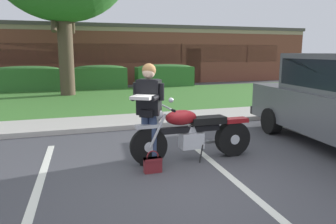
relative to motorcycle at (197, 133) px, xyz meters
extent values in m
plane|color=#424247|center=(-0.43, -0.70, -0.48)|extent=(140.00, 140.00, 0.00)
cube|color=#B7B2A8|center=(-0.43, 2.67, -0.42)|extent=(60.00, 0.20, 0.12)
cube|color=#B7B2A8|center=(-0.43, 3.52, -0.44)|extent=(60.00, 1.50, 0.08)
cube|color=#3D752D|center=(-0.43, 7.97, -0.45)|extent=(60.00, 7.40, 0.06)
cube|color=silver|center=(-2.63, -0.50, -0.48)|extent=(0.41, 4.40, 0.01)
cube|color=silver|center=(0.18, -0.50, -0.48)|extent=(0.41, 4.40, 0.01)
cylinder|color=black|center=(-0.89, -0.01, -0.16)|extent=(0.64, 0.11, 0.64)
cylinder|color=silver|center=(-0.89, -0.01, -0.16)|extent=(0.18, 0.12, 0.18)
cylinder|color=black|center=(0.71, 0.00, -0.16)|extent=(0.64, 0.19, 0.64)
cylinder|color=silver|center=(0.71, 0.00, -0.16)|extent=(0.18, 0.20, 0.18)
cube|color=silver|center=(-0.89, -0.01, 0.19)|extent=(0.44, 0.14, 0.06)
cube|color=maroon|center=(0.76, 0.00, 0.18)|extent=(0.44, 0.20, 0.08)
cylinder|color=silver|center=(-0.75, -0.09, 0.12)|extent=(0.31, 0.05, 0.58)
cylinder|color=silver|center=(-0.75, 0.07, 0.12)|extent=(0.31, 0.05, 0.58)
sphere|color=silver|center=(-0.72, -0.01, 0.38)|extent=(0.17, 0.17, 0.17)
cylinder|color=silver|center=(-0.58, -0.01, 0.50)|extent=(0.04, 0.72, 0.03)
cylinder|color=black|center=(-0.57, -0.37, 0.50)|extent=(0.04, 0.10, 0.04)
cylinder|color=black|center=(-0.58, 0.35, 0.50)|extent=(0.04, 0.10, 0.04)
sphere|color=silver|center=(-0.59, -0.31, 0.66)|extent=(0.08, 0.08, 0.08)
sphere|color=silver|center=(-0.60, 0.29, 0.66)|extent=(0.08, 0.08, 0.08)
cube|color=black|center=(-0.14, -0.01, 0.08)|extent=(1.10, 0.11, 0.10)
ellipsoid|color=maroon|center=(-0.31, -0.01, 0.30)|extent=(0.56, 0.33, 0.26)
cube|color=black|center=(0.19, 0.00, 0.22)|extent=(0.64, 0.29, 0.12)
cube|color=silver|center=(-0.11, 0.00, -0.12)|extent=(0.40, 0.24, 0.28)
cylinder|color=silver|center=(-0.14, -0.01, 0.04)|extent=(0.18, 0.12, 0.21)
cylinder|color=silver|center=(-0.08, 0.00, 0.04)|extent=(0.18, 0.12, 0.21)
cylinder|color=silver|center=(0.26, 0.14, -0.22)|extent=(0.60, 0.09, 0.08)
cylinder|color=silver|center=(0.46, 0.14, -0.22)|extent=(0.60, 0.09, 0.08)
cylinder|color=black|center=(0.01, -0.16, -0.33)|extent=(0.12, 0.12, 0.30)
cube|color=black|center=(-0.82, -0.03, -0.43)|extent=(0.23, 0.26, 0.10)
cube|color=black|center=(-0.93, 0.05, -0.43)|extent=(0.23, 0.26, 0.10)
cylinder|color=navy|center=(-0.81, -0.01, -0.05)|extent=(0.14, 0.14, 0.86)
cylinder|color=navy|center=(-0.92, 0.07, -0.05)|extent=(0.14, 0.14, 0.86)
cube|color=black|center=(-0.87, 0.03, 0.67)|extent=(0.44, 0.39, 0.58)
cube|color=black|center=(-0.87, 0.03, 0.94)|extent=(0.36, 0.33, 0.06)
sphere|color=beige|center=(-0.87, 0.03, 1.08)|extent=(0.21, 0.21, 0.21)
sphere|color=olive|center=(-0.86, 0.04, 1.11)|extent=(0.23, 0.23, 0.23)
cube|color=black|center=(-0.94, -0.08, 0.42)|extent=(0.24, 0.21, 0.12)
cylinder|color=black|center=(-0.82, -0.19, 0.69)|extent=(0.26, 0.33, 0.09)
cylinder|color=black|center=(-1.09, -0.01, 0.69)|extent=(0.26, 0.33, 0.09)
cylinder|color=black|center=(-0.69, -0.11, 0.77)|extent=(0.10, 0.10, 0.28)
cylinder|color=black|center=(-1.06, 0.14, 0.77)|extent=(0.10, 0.10, 0.28)
cube|color=white|center=(-1.03, -0.22, 0.71)|extent=(0.44, 0.44, 0.05)
cube|color=maroon|center=(-0.93, -0.38, -0.36)|extent=(0.28, 0.12, 0.24)
cube|color=maroon|center=(-0.93, -0.39, -0.26)|extent=(0.28, 0.13, 0.04)
torus|color=maroon|center=(-0.93, -0.38, -0.22)|extent=(0.20, 0.02, 0.20)
cube|color=black|center=(2.29, -0.42, 1.00)|extent=(0.33, 2.71, 0.55)
cube|color=black|center=(3.25, 0.71, 0.96)|extent=(1.57, 0.40, 0.51)
cube|color=black|center=(3.39, 2.01, -0.08)|extent=(1.90, 0.30, 0.20)
cylinder|color=black|center=(2.41, 1.18, -0.18)|extent=(0.30, 0.62, 0.60)
cylinder|color=#4C3D2D|center=(-1.92, 9.58, 1.21)|extent=(0.62, 0.62, 3.39)
cylinder|color=#4C3D2D|center=(-1.59, 9.58, 2.80)|extent=(0.22, 0.85, 1.24)
cylinder|color=#4C3D2D|center=(-2.34, 9.58, 2.91)|extent=(0.22, 1.03, 1.46)
cube|color=#336B2D|center=(-3.70, 11.72, 0.07)|extent=(3.06, 0.90, 1.10)
ellipsoid|color=#336B2D|center=(-3.70, 11.72, 0.62)|extent=(2.90, 0.84, 0.28)
cube|color=#336B2D|center=(-0.27, 11.72, 0.07)|extent=(2.62, 0.90, 1.10)
ellipsoid|color=#336B2D|center=(-0.27, 11.72, 0.62)|extent=(2.49, 0.84, 0.28)
cube|color=#336B2D|center=(3.17, 11.72, 0.07)|extent=(3.12, 0.90, 1.10)
ellipsoid|color=#336B2D|center=(3.17, 11.72, 0.62)|extent=(2.96, 0.84, 0.28)
cube|color=brown|center=(0.28, 17.89, 1.16)|extent=(26.91, 8.45, 3.28)
cube|color=#998466|center=(0.28, 13.70, 2.68)|extent=(26.91, 0.10, 0.24)
cube|color=#4C4742|center=(0.28, 17.89, 2.90)|extent=(27.18, 8.54, 0.20)
cube|color=#1E282D|center=(0.28, 13.69, 1.32)|extent=(22.88, 0.06, 1.10)
cube|color=brown|center=(-4.29, 13.68, 1.32)|extent=(0.08, 0.04, 1.20)
cube|color=brown|center=(0.28, 13.68, 1.32)|extent=(0.08, 0.04, 1.20)
cube|color=brown|center=(4.86, 13.68, 1.32)|extent=(0.08, 0.04, 1.20)
cube|color=brown|center=(9.43, 13.68, 1.32)|extent=(0.08, 0.04, 1.20)
cube|color=#473323|center=(5.66, 13.70, 0.57)|extent=(1.00, 0.08, 2.10)
camera|label=1|loc=(-2.26, -5.15, 1.40)|focal=34.95mm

